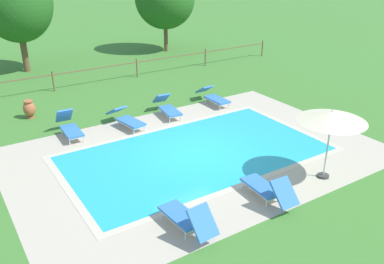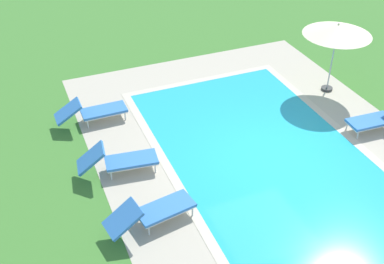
# 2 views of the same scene
# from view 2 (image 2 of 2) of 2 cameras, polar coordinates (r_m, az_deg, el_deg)

# --- Properties ---
(ground_plane) EXTENTS (160.00, 160.00, 0.00)m
(ground_plane) POSITION_cam_2_polar(r_m,az_deg,el_deg) (12.77, 9.02, -3.16)
(ground_plane) COLOR #3D752D
(pool_deck_paving) EXTENTS (12.56, 8.57, 0.01)m
(pool_deck_paving) POSITION_cam_2_polar(r_m,az_deg,el_deg) (12.76, 9.02, -3.15)
(pool_deck_paving) COLOR #B2A893
(pool_deck_paving) RESTS_ON ground
(swimming_pool_water) EXTENTS (8.89, 4.89, 0.01)m
(swimming_pool_water) POSITION_cam_2_polar(r_m,az_deg,el_deg) (12.76, 9.02, -3.14)
(swimming_pool_water) COLOR #23A8C1
(swimming_pool_water) RESTS_ON ground
(pool_coping_rim) EXTENTS (9.37, 5.37, 0.01)m
(pool_coping_rim) POSITION_cam_2_polar(r_m,az_deg,el_deg) (12.76, 9.02, -3.13)
(pool_coping_rim) COLOR #C0B59F
(pool_coping_rim) RESTS_ON ground
(sun_lounger_north_far) EXTENTS (0.85, 2.04, 0.86)m
(sun_lounger_north_far) POSITION_cam_2_polar(r_m,az_deg,el_deg) (12.10, -8.56, -3.30)
(sun_lounger_north_far) COLOR #3370BC
(sun_lounger_north_far) RESTS_ON ground
(sun_lounger_north_end) EXTENTS (0.94, 2.12, 0.76)m
(sun_lounger_north_end) POSITION_cam_2_polar(r_m,az_deg,el_deg) (10.67, -4.60, -9.38)
(sun_lounger_north_end) COLOR #3370BC
(sun_lounger_north_end) RESTS_ON ground
(sun_lounger_south_near_corner) EXTENTS (0.62, 2.04, 0.78)m
(sun_lounger_south_near_corner) POSITION_cam_2_polar(r_m,az_deg,el_deg) (14.12, -11.59, 2.45)
(sun_lounger_south_near_corner) COLOR #3370BC
(sun_lounger_south_near_corner) RESTS_ON ground
(sun_lounger_south_mid) EXTENTS (0.70, 1.95, 0.93)m
(sun_lounger_south_mid) POSITION_cam_2_polar(r_m,az_deg,el_deg) (14.52, 21.32, 1.66)
(sun_lounger_south_mid) COLOR #3370BC
(sun_lounger_south_mid) RESTS_ON ground
(patio_umbrella_open_foreground) EXTENTS (2.07, 2.07, 2.28)m
(patio_umbrella_open_foreground) POSITION_cam_2_polar(r_m,az_deg,el_deg) (15.32, 16.90, 11.51)
(patio_umbrella_open_foreground) COLOR #383838
(patio_umbrella_open_foreground) RESTS_ON ground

